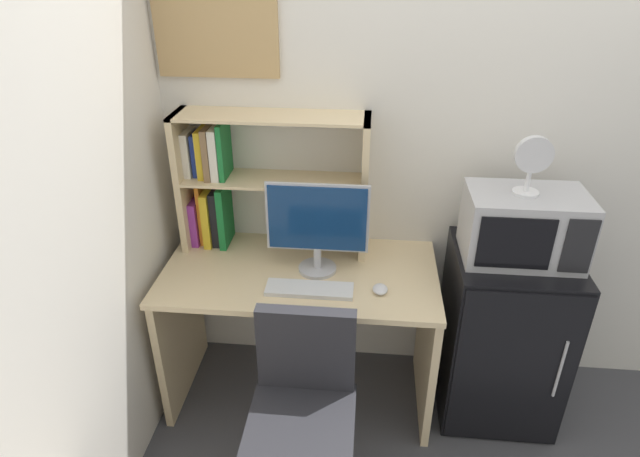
% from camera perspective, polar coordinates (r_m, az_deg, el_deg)
% --- Properties ---
extents(wall_back, '(6.40, 0.04, 2.60)m').
position_cam_1_polar(wall_back, '(2.80, 26.39, 7.60)').
color(wall_back, silver).
rests_on(wall_back, ground_plane).
extents(desk, '(1.30, 0.68, 0.78)m').
position_cam_1_polar(desk, '(2.67, -2.09, -8.76)').
color(desk, beige).
rests_on(desk, ground_plane).
extents(hutch_bookshelf, '(0.91, 0.23, 0.68)m').
position_cam_1_polar(hutch_bookshelf, '(2.62, -8.36, 5.28)').
color(hutch_bookshelf, beige).
rests_on(hutch_bookshelf, desk).
extents(monitor, '(0.47, 0.18, 0.44)m').
position_cam_1_polar(monitor, '(2.42, -0.29, 0.57)').
color(monitor, '#B7B7BC').
rests_on(monitor, desk).
extents(keyboard, '(0.39, 0.12, 0.02)m').
position_cam_1_polar(keyboard, '(2.39, -1.14, -6.51)').
color(keyboard, silver).
rests_on(keyboard, desk).
extents(computer_mouse, '(0.07, 0.08, 0.03)m').
position_cam_1_polar(computer_mouse, '(2.40, 6.45, -6.47)').
color(computer_mouse, silver).
rests_on(computer_mouse, desk).
extents(mini_fridge, '(0.55, 0.55, 0.90)m').
position_cam_1_polar(mini_fridge, '(2.82, 18.84, -10.67)').
color(mini_fridge, black).
rests_on(mini_fridge, ground_plane).
extents(microwave, '(0.51, 0.33, 0.31)m').
position_cam_1_polar(microwave, '(2.50, 20.95, 0.24)').
color(microwave, '#ADADB2').
rests_on(microwave, mini_fridge).
extents(desk_fan, '(0.15, 0.11, 0.26)m').
position_cam_1_polar(desk_fan, '(2.38, 21.76, 6.64)').
color(desk_fan, silver).
rests_on(desk_fan, microwave).
extents(desk_chair, '(0.49, 0.49, 0.89)m').
position_cam_1_polar(desk_chair, '(2.34, -1.82, -20.42)').
color(desk_chair, black).
rests_on(desk_chair, ground_plane).
extents(wall_corkboard, '(0.56, 0.02, 0.44)m').
position_cam_1_polar(wall_corkboard, '(2.56, -11.11, 20.39)').
color(wall_corkboard, tan).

